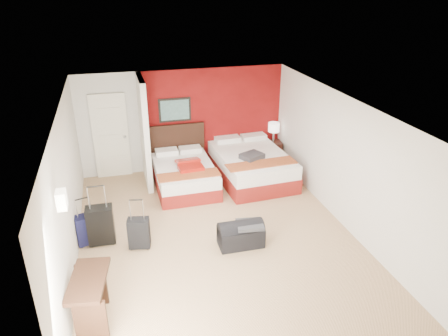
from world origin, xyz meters
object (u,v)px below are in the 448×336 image
object	(u,v)px
duffel_bag	(241,235)
suitcase_navy	(87,230)
bed_right	(251,166)
desk	(91,301)
suitcase_black	(101,226)
table_lamp	(274,132)
nightstand	(273,152)
suitcase_charcoal	(139,234)
red_suitcase_open	(189,165)
bed_left	(185,176)

from	to	relation	value
duffel_bag	suitcase_navy	bearing A→B (deg)	164.38
bed_right	desk	world-z (taller)	desk
desk	suitcase_navy	bearing A→B (deg)	102.64
suitcase_black	table_lamp	bearing A→B (deg)	33.04
nightstand	table_lamp	world-z (taller)	table_lamp
nightstand	duffel_bag	distance (m)	3.86
duffel_bag	desk	bearing A→B (deg)	-152.80
suitcase_black	suitcase_charcoal	distance (m)	0.73
red_suitcase_open	nightstand	size ratio (longest dim) A/B	1.27
duffel_bag	suitcase_black	bearing A→B (deg)	163.99
bed_left	suitcase_charcoal	world-z (taller)	bed_left
table_lamp	suitcase_navy	distance (m)	5.28
red_suitcase_open	table_lamp	bearing A→B (deg)	16.47
suitcase_navy	suitcase_black	bearing A→B (deg)	-29.55
suitcase_navy	desk	size ratio (longest dim) A/B	0.59
suitcase_navy	red_suitcase_open	bearing A→B (deg)	19.88
red_suitcase_open	suitcase_black	distance (m)	2.62
desk	duffel_bag	bearing A→B (deg)	35.76
nightstand	suitcase_navy	world-z (taller)	nightstand
bed_left	nightstand	distance (m)	2.60
suitcase_black	duffel_bag	distance (m)	2.53
nightstand	red_suitcase_open	bearing A→B (deg)	-152.21
nightstand	desk	bearing A→B (deg)	-127.09
duffel_bag	bed_left	bearing A→B (deg)	103.17
red_suitcase_open	table_lamp	xyz separation A→B (m)	(2.37, 0.90, 0.23)
table_lamp	suitcase_charcoal	xyz separation A→B (m)	(-3.68, -2.94, -0.56)
bed_right	suitcase_navy	xyz separation A→B (m)	(-3.74, -1.79, -0.06)
bed_left	suitcase_black	bearing A→B (deg)	-136.06
bed_right	red_suitcase_open	bearing A→B (deg)	-178.11
bed_right	red_suitcase_open	xyz separation A→B (m)	(-1.53, -0.13, 0.28)
bed_right	table_lamp	world-z (taller)	table_lamp
bed_left	suitcase_charcoal	distance (m)	2.46
bed_left	desk	world-z (taller)	desk
nightstand	suitcase_navy	xyz separation A→B (m)	(-4.58, -2.56, -0.02)
bed_left	red_suitcase_open	distance (m)	0.36
table_lamp	suitcase_navy	size ratio (longest dim) A/B	0.93
bed_left	duffel_bag	distance (m)	2.61
suitcase_black	suitcase_charcoal	size ratio (longest dim) A/B	1.28
nightstand	suitcase_navy	distance (m)	5.25
bed_right	suitcase_black	size ratio (longest dim) A/B	3.14
suitcase_navy	duffel_bag	size ratio (longest dim) A/B	0.69
table_lamp	suitcase_navy	bearing A→B (deg)	-150.78
red_suitcase_open	desk	distance (m)	4.27
table_lamp	desk	size ratio (longest dim) A/B	0.55
nightstand	suitcase_black	size ratio (longest dim) A/B	0.82
table_lamp	suitcase_black	bearing A→B (deg)	-148.82
nightstand	suitcase_black	bearing A→B (deg)	-141.90
suitcase_charcoal	bed_left	bearing A→B (deg)	72.19
red_suitcase_open	suitcase_charcoal	xyz separation A→B (m)	(-1.31, -2.04, -0.33)
desk	table_lamp	bearing A→B (deg)	55.30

